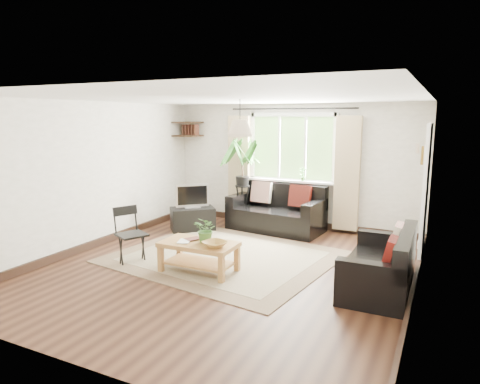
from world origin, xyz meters
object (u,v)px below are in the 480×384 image
at_px(tv_stand, 193,219).
at_px(palm_stand, 242,182).
at_px(sofa_right, 379,261).
at_px(coffee_table, 199,257).
at_px(folding_chair, 132,236).
at_px(sofa_back, 276,209).

distance_m(tv_stand, palm_stand, 1.23).
height_order(sofa_right, coffee_table, sofa_right).
height_order(sofa_right, folding_chair, folding_chair).
distance_m(tv_stand, folding_chair, 2.00).
relative_size(sofa_right, folding_chair, 1.86).
xyz_separation_m(sofa_back, tv_stand, (-1.44, -0.68, -0.20)).
height_order(sofa_right, palm_stand, palm_stand).
bearing_deg(palm_stand, sofa_back, -7.61).
bearing_deg(folding_chair, sofa_right, -54.77).
height_order(sofa_back, sofa_right, sofa_back).
relative_size(tv_stand, palm_stand, 0.47).
relative_size(sofa_back, sofa_right, 1.14).
distance_m(coffee_table, palm_stand, 2.81).
bearing_deg(tv_stand, palm_stand, 6.61).
xyz_separation_m(palm_stand, folding_chair, (-0.49, -2.77, -0.45)).
height_order(tv_stand, folding_chair, folding_chair).
xyz_separation_m(coffee_table, palm_stand, (-0.61, 2.67, 0.65)).
bearing_deg(tv_stand, coffee_table, -98.09).
relative_size(sofa_back, palm_stand, 1.01).
bearing_deg(folding_chair, tv_stand, 31.00).
height_order(coffee_table, tv_stand, tv_stand).
bearing_deg(sofa_back, tv_stand, -148.86).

